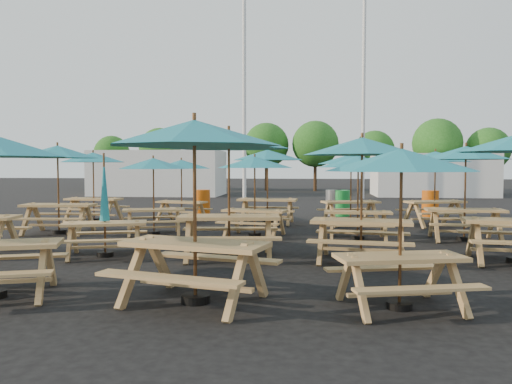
# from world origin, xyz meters

# --- Properties ---
(ground) EXTENTS (120.00, 120.00, 0.00)m
(ground) POSITION_xyz_m (0.00, 0.00, 0.00)
(ground) COLOR black
(ground) RESTS_ON ground
(picnic_unit_2) EXTENTS (2.45, 2.45, 2.43)m
(picnic_unit_2) POSITION_xyz_m (-5.28, 0.16, 2.11)
(picnic_unit_2) COLOR tan
(picnic_unit_2) RESTS_ON ground
(picnic_unit_3) EXTENTS (2.37, 2.37, 2.32)m
(picnic_unit_3) POSITION_xyz_m (-5.63, 3.15, 2.01)
(picnic_unit_3) COLOR tan
(picnic_unit_3) RESTS_ON ground
(picnic_unit_5) EXTENTS (2.01, 1.87, 2.11)m
(picnic_unit_5) POSITION_xyz_m (-2.61, -3.03, 0.87)
(picnic_unit_5) COLOR tan
(picnic_unit_5) RESTS_ON ground
(picnic_unit_6) EXTENTS (2.44, 2.44, 2.08)m
(picnic_unit_6) POSITION_xyz_m (-2.63, 0.25, 1.81)
(picnic_unit_6) COLOR tan
(picnic_unit_6) RESTS_ON ground
(picnic_unit_7) EXTENTS (2.32, 2.32, 2.07)m
(picnic_unit_7) POSITION_xyz_m (-2.64, 3.21, 1.80)
(picnic_unit_7) COLOR tan
(picnic_unit_7) RESTS_ON ground
(picnic_unit_8) EXTENTS (2.84, 2.84, 2.49)m
(picnic_unit_8) POSITION_xyz_m (0.02, -6.21, 2.16)
(picnic_unit_8) COLOR tan
(picnic_unit_8) RESTS_ON ground
(picnic_unit_9) EXTENTS (2.68, 2.68, 2.57)m
(picnic_unit_9) POSITION_xyz_m (-0.06, -2.94, 2.24)
(picnic_unit_9) COLOR tan
(picnic_unit_9) RESTS_ON ground
(picnic_unit_10) EXTENTS (2.33, 2.33, 2.11)m
(picnic_unit_10) POSITION_xyz_m (0.11, 0.20, 1.84)
(picnic_unit_10) COLOR tan
(picnic_unit_10) RESTS_ON ground
(picnic_unit_11) EXTENTS (2.39, 2.39, 2.39)m
(picnic_unit_11) POSITION_xyz_m (0.19, 3.12, 2.08)
(picnic_unit_11) COLOR tan
(picnic_unit_11) RESTS_ON ground
(picnic_unit_12) EXTENTS (2.38, 2.38, 2.09)m
(picnic_unit_12) POSITION_xyz_m (2.71, -6.21, 1.82)
(picnic_unit_12) COLOR tan
(picnic_unit_12) RESTS_ON ground
(picnic_unit_13) EXTENTS (2.55, 2.55, 2.42)m
(picnic_unit_13) POSITION_xyz_m (2.54, -3.02, 2.10)
(picnic_unit_13) COLOR tan
(picnic_unit_13) RESTS_ON ground
(picnic_unit_14) EXTENTS (2.08, 2.08, 2.13)m
(picnic_unit_14) POSITION_xyz_m (2.75, -0.01, 1.85)
(picnic_unit_14) COLOR tan
(picnic_unit_14) RESTS_ON ground
(picnic_unit_15) EXTENTS (2.61, 2.61, 2.24)m
(picnic_unit_15) POSITION_xyz_m (2.82, 3.08, 1.95)
(picnic_unit_15) COLOR tan
(picnic_unit_15) RESTS_ON ground
(picnic_unit_18) EXTENTS (2.37, 2.37, 2.36)m
(picnic_unit_18) POSITION_xyz_m (5.36, 0.04, 2.05)
(picnic_unit_18) COLOR tan
(picnic_unit_18) RESTS_ON ground
(picnic_unit_19) EXTENTS (2.75, 2.75, 2.32)m
(picnic_unit_19) POSITION_xyz_m (5.37, 3.10, 2.01)
(picnic_unit_19) COLOR tan
(picnic_unit_19) RESTS_ON ground
(waste_bin_0) EXTENTS (0.60, 0.60, 0.96)m
(waste_bin_0) POSITION_xyz_m (-2.49, 5.63, 0.48)
(waste_bin_0) COLOR #CF550C
(waste_bin_0) RESTS_ON ground
(waste_bin_1) EXTENTS (0.60, 0.60, 0.96)m
(waste_bin_1) POSITION_xyz_m (2.42, 5.96, 0.48)
(waste_bin_1) COLOR gray
(waste_bin_1) RESTS_ON ground
(waste_bin_2) EXTENTS (0.60, 0.60, 0.96)m
(waste_bin_2) POSITION_xyz_m (2.71, 5.85, 0.48)
(waste_bin_2) COLOR green
(waste_bin_2) RESTS_ON ground
(waste_bin_3) EXTENTS (0.60, 0.60, 0.96)m
(waste_bin_3) POSITION_xyz_m (5.91, 5.96, 0.48)
(waste_bin_3) COLOR #CF550C
(waste_bin_3) RESTS_ON ground
(mast_0) EXTENTS (0.20, 0.20, 12.00)m
(mast_0) POSITION_xyz_m (-2.00, 14.00, 6.00)
(mast_0) COLOR silver
(mast_0) RESTS_ON ground
(mast_1) EXTENTS (0.20, 0.20, 12.00)m
(mast_1) POSITION_xyz_m (4.50, 16.00, 6.00)
(mast_1) COLOR silver
(mast_1) RESTS_ON ground
(event_tent_0) EXTENTS (8.00, 4.00, 2.80)m
(event_tent_0) POSITION_xyz_m (-8.00, 18.00, 1.40)
(event_tent_0) COLOR silver
(event_tent_0) RESTS_ON ground
(event_tent_1) EXTENTS (7.00, 4.00, 2.60)m
(event_tent_1) POSITION_xyz_m (9.00, 19.00, 1.30)
(event_tent_1) COLOR silver
(event_tent_1) RESTS_ON ground
(tree_0) EXTENTS (2.80, 2.80, 4.24)m
(tree_0) POSITION_xyz_m (-14.07, 25.25, 2.83)
(tree_0) COLOR #382314
(tree_0) RESTS_ON ground
(tree_1) EXTENTS (3.11, 3.11, 4.72)m
(tree_1) POSITION_xyz_m (-9.74, 23.90, 3.15)
(tree_1) COLOR #382314
(tree_1) RESTS_ON ground
(tree_2) EXTENTS (2.59, 2.59, 3.93)m
(tree_2) POSITION_xyz_m (-6.39, 23.65, 2.62)
(tree_2) COLOR #382314
(tree_2) RESTS_ON ground
(tree_3) EXTENTS (3.36, 3.36, 5.09)m
(tree_3) POSITION_xyz_m (-1.75, 24.72, 3.41)
(tree_3) COLOR #382314
(tree_3) RESTS_ON ground
(tree_4) EXTENTS (3.41, 3.41, 5.17)m
(tree_4) POSITION_xyz_m (1.90, 24.26, 3.46)
(tree_4) COLOR #382314
(tree_4) RESTS_ON ground
(tree_5) EXTENTS (2.94, 2.94, 4.45)m
(tree_5) POSITION_xyz_m (6.22, 24.67, 2.97)
(tree_5) COLOR #382314
(tree_5) RESTS_ON ground
(tree_6) EXTENTS (3.38, 3.38, 5.13)m
(tree_6) POSITION_xyz_m (10.23, 22.90, 3.43)
(tree_6) COLOR #382314
(tree_6) RESTS_ON ground
(tree_7) EXTENTS (2.95, 2.95, 4.48)m
(tree_7) POSITION_xyz_m (13.63, 22.92, 2.99)
(tree_7) COLOR #382314
(tree_7) RESTS_ON ground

